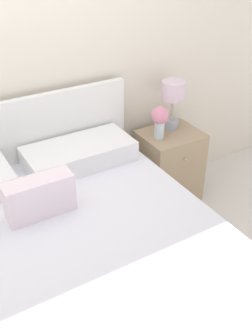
% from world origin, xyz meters
% --- Properties ---
extents(ground_plane, '(12.00, 12.00, 0.00)m').
position_xyz_m(ground_plane, '(0.00, 0.00, 0.00)').
color(ground_plane, silver).
extents(bed, '(1.79, 2.01, 1.06)m').
position_xyz_m(bed, '(0.00, -0.94, 0.33)').
color(bed, tan).
rests_on(bed, ground_plane).
extents(nightstand, '(0.47, 0.41, 0.61)m').
position_xyz_m(nightstand, '(1.23, -0.21, 0.31)').
color(nightstand, tan).
rests_on(nightstand, ground_plane).
extents(table_lamp, '(0.18, 0.18, 0.39)m').
position_xyz_m(table_lamp, '(1.28, -0.14, 0.88)').
color(table_lamp, '#A8B2BC').
rests_on(table_lamp, nightstand).
extents(flower_vase, '(0.13, 0.13, 0.26)m').
position_xyz_m(flower_vase, '(1.10, -0.23, 0.77)').
color(flower_vase, silver).
rests_on(flower_vase, nightstand).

